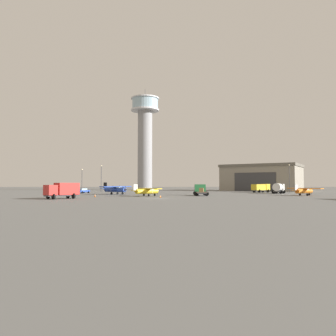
% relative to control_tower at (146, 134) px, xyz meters
% --- Properties ---
extents(ground_plane, '(400.00, 400.00, 0.00)m').
position_rel_control_tower_xyz_m(ground_plane, '(8.21, -77.49, -24.26)').
color(ground_plane, '#60605E').
extents(control_tower, '(12.19, 12.19, 43.92)m').
position_rel_control_tower_xyz_m(control_tower, '(0.00, 0.00, 0.00)').
color(control_tower, gray).
rests_on(control_tower, ground_plane).
extents(hangar, '(34.26, 31.57, 9.97)m').
position_rel_control_tower_xyz_m(hangar, '(46.24, -14.25, -19.26)').
color(hangar, gray).
rests_on(hangar, ground_plane).
extents(airplane_yellow, '(6.85, 7.78, 2.61)m').
position_rel_control_tower_xyz_m(airplane_yellow, '(5.27, -67.82, -23.04)').
color(airplane_yellow, gold).
rests_on(airplane_yellow, ground_plane).
extents(airplane_blue, '(7.88, 9.51, 3.07)m').
position_rel_control_tower_xyz_m(airplane_blue, '(-3.59, -56.45, -22.83)').
color(airplane_blue, '#2847A8').
rests_on(airplane_blue, ground_plane).
extents(airplane_orange, '(6.57, 7.83, 2.55)m').
position_rel_control_tower_xyz_m(airplane_orange, '(41.21, -64.68, -23.07)').
color(airplane_orange, orange).
rests_on(airplane_orange, ground_plane).
extents(truck_box_red, '(5.77, 5.97, 2.92)m').
position_rel_control_tower_xyz_m(truck_box_red, '(-9.39, -79.78, -22.62)').
color(truck_box_red, '#38383D').
rests_on(truck_box_red, ground_plane).
extents(truck_flatbed_green, '(3.35, 6.24, 2.60)m').
position_rel_control_tower_xyz_m(truck_flatbed_green, '(17.56, -63.49, -23.00)').
color(truck_flatbed_green, '#38383D').
rests_on(truck_flatbed_green, ground_plane).
extents(truck_box_yellow, '(6.35, 5.23, 2.64)m').
position_rel_control_tower_xyz_m(truck_box_yellow, '(38.68, -38.86, -22.74)').
color(truck_box_yellow, '#38383D').
rests_on(truck_box_yellow, ground_plane).
extents(truck_fuel_tanker_white, '(4.78, 6.16, 2.84)m').
position_rel_control_tower_xyz_m(truck_fuel_tanker_white, '(40.55, -49.51, -22.65)').
color(truck_fuel_tanker_white, '#38383D').
rests_on(truck_fuel_tanker_white, ground_plane).
extents(car_blue, '(3.38, 4.68, 1.37)m').
position_rel_control_tower_xyz_m(car_blue, '(-14.71, -45.36, -23.52)').
color(car_blue, '#2847A8').
rests_on(car_blue, ground_plane).
extents(light_post_west, '(0.44, 0.44, 8.02)m').
position_rel_control_tower_xyz_m(light_post_west, '(-20.89, -23.15, -19.44)').
color(light_post_west, '#38383D').
rests_on(light_post_west, ground_plane).
extents(light_post_east, '(0.44, 0.44, 8.85)m').
position_rel_control_tower_xyz_m(light_post_east, '(-11.97, -32.87, -19.00)').
color(light_post_east, '#38383D').
rests_on(light_post_east, ground_plane).
extents(light_post_north, '(0.44, 0.44, 8.89)m').
position_rel_control_tower_xyz_m(light_post_north, '(48.76, -35.81, -18.98)').
color(light_post_north, '#38383D').
rests_on(light_post_north, ground_plane).
extents(traffic_cone_near_left, '(0.36, 0.36, 0.65)m').
position_rel_control_tower_xyz_m(traffic_cone_near_left, '(-5.21, -71.81, -23.94)').
color(traffic_cone_near_left, black).
rests_on(traffic_cone_near_left, ground_plane).
extents(traffic_cone_near_right, '(0.36, 0.36, 0.56)m').
position_rel_control_tower_xyz_m(traffic_cone_near_right, '(8.48, -75.41, -23.99)').
color(traffic_cone_near_right, black).
rests_on(traffic_cone_near_right, ground_plane).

